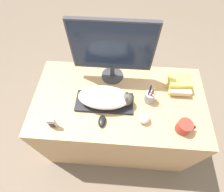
{
  "coord_description": "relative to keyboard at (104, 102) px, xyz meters",
  "views": [
    {
      "loc": [
        -0.01,
        -0.35,
        1.91
      ],
      "look_at": [
        -0.06,
        0.34,
        0.84
      ],
      "focal_mm": 28.0,
      "sensor_mm": 36.0,
      "label": 1
    }
  ],
  "objects": [
    {
      "name": "keyboard",
      "position": [
        0.0,
        0.0,
        0.0
      ],
      "size": [
        0.43,
        0.18,
        0.02
      ],
      "color": "black",
      "rests_on": "desk"
    },
    {
      "name": "phone",
      "position": [
        -0.33,
        -0.21,
        0.04
      ],
      "size": [
        0.05,
        0.02,
        0.1
      ],
      "color": "#99999E",
      "rests_on": "desk"
    },
    {
      "name": "desk",
      "position": [
        0.11,
        0.04,
        -0.4
      ],
      "size": [
        1.32,
        0.7,
        0.78
      ],
      "color": "tan",
      "rests_on": "ground_plane"
    },
    {
      "name": "cat",
      "position": [
        0.02,
        -0.0,
        0.07
      ],
      "size": [
        0.39,
        0.19,
        0.11
      ],
      "color": "white",
      "rests_on": "keyboard"
    },
    {
      "name": "coffee_mug",
      "position": [
        0.55,
        -0.17,
        0.03
      ],
      "size": [
        0.13,
        0.1,
        0.09
      ],
      "color": "#9E2D23",
      "rests_on": "desk"
    },
    {
      "name": "computer_mouse",
      "position": [
        -0.0,
        -0.16,
        0.0
      ],
      "size": [
        0.05,
        0.09,
        0.03
      ],
      "color": "black",
      "rests_on": "desk"
    },
    {
      "name": "ground_plane",
      "position": [
        0.11,
        -0.31,
        -0.79
      ],
      "size": [
        12.0,
        12.0,
        0.0
      ],
      "primitive_type": "plane",
      "color": "#6B5B4C"
    },
    {
      "name": "monitor",
      "position": [
        0.04,
        0.26,
        0.29
      ],
      "size": [
        0.58,
        0.18,
        0.52
      ],
      "color": "#333338",
      "rests_on": "desk"
    },
    {
      "name": "baseball",
      "position": [
        0.29,
        -0.12,
        0.03
      ],
      "size": [
        0.08,
        0.08,
        0.08
      ],
      "color": "silver",
      "rests_on": "desk"
    },
    {
      "name": "book_stack",
      "position": [
        0.56,
        0.18,
        0.03
      ],
      "size": [
        0.18,
        0.17,
        0.1
      ],
      "color": "#CCC14C",
      "rests_on": "desk"
    },
    {
      "name": "pen_cup",
      "position": [
        0.33,
        0.05,
        0.04
      ],
      "size": [
        0.07,
        0.07,
        0.2
      ],
      "color": "#939399",
      "rests_on": "desk"
    }
  ]
}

